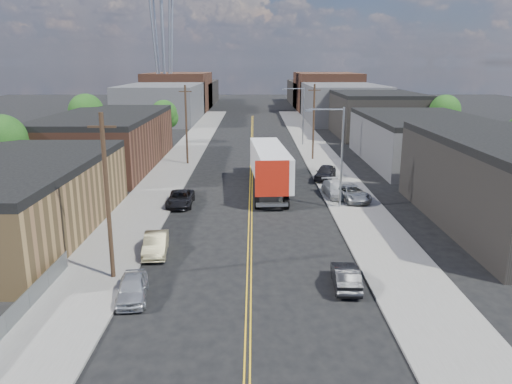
{
  "coord_description": "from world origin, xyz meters",
  "views": [
    {
      "loc": [
        0.29,
        -17.9,
        12.67
      ],
      "look_at": [
        0.47,
        21.22,
        2.5
      ],
      "focal_mm": 35.0,
      "sensor_mm": 36.0,
      "label": 1
    }
  ],
  "objects_px": {
    "car_left_c": "(180,199)",
    "car_right_lot_a": "(352,193)",
    "car_right_lot_c": "(325,172)",
    "car_left_a": "(132,288)",
    "car_right_oncoming": "(346,276)",
    "car_left_b": "(156,244)",
    "car_right_lot_b": "(335,189)",
    "semi_truck": "(269,163)"
  },
  "relations": [
    {
      "from": "car_right_lot_a",
      "to": "car_right_lot_c",
      "type": "xyz_separation_m",
      "value": [
        -1.26,
        8.61,
        0.08
      ]
    },
    {
      "from": "semi_truck",
      "to": "car_right_lot_b",
      "type": "xyz_separation_m",
      "value": [
        6.32,
        -3.83,
        -1.75
      ]
    },
    {
      "from": "car_left_a",
      "to": "car_right_lot_c",
      "type": "height_order",
      "value": "car_right_lot_c"
    },
    {
      "from": "car_right_lot_a",
      "to": "car_right_lot_b",
      "type": "xyz_separation_m",
      "value": [
        -1.26,
        1.6,
        -0.01
      ]
    },
    {
      "from": "car_right_lot_b",
      "to": "car_right_oncoming",
      "type": "bearing_deg",
      "value": -103.68
    },
    {
      "from": "car_left_b",
      "to": "car_left_c",
      "type": "height_order",
      "value": "car_left_b"
    },
    {
      "from": "car_left_c",
      "to": "car_right_lot_c",
      "type": "distance_m",
      "value": 17.65
    },
    {
      "from": "car_left_a",
      "to": "car_right_lot_c",
      "type": "relative_size",
      "value": 0.86
    },
    {
      "from": "car_left_c",
      "to": "car_right_lot_a",
      "type": "xyz_separation_m",
      "value": [
        15.86,
        1.3,
        0.18
      ]
    },
    {
      "from": "car_left_a",
      "to": "car_right_lot_b",
      "type": "bearing_deg",
      "value": 47.78
    },
    {
      "from": "car_left_c",
      "to": "car_right_lot_b",
      "type": "distance_m",
      "value": 14.88
    },
    {
      "from": "car_right_lot_a",
      "to": "car_right_lot_b",
      "type": "relative_size",
      "value": 1.06
    },
    {
      "from": "car_right_lot_b",
      "to": "car_right_lot_c",
      "type": "height_order",
      "value": "car_right_lot_c"
    },
    {
      "from": "semi_truck",
      "to": "car_left_b",
      "type": "bearing_deg",
      "value": -118.31
    },
    {
      "from": "car_left_c",
      "to": "car_right_lot_b",
      "type": "bearing_deg",
      "value": 10.21
    },
    {
      "from": "car_left_b",
      "to": "car_right_lot_c",
      "type": "distance_m",
      "value": 26.2
    },
    {
      "from": "car_left_a",
      "to": "car_left_b",
      "type": "bearing_deg",
      "value": 82.0
    },
    {
      "from": "car_left_a",
      "to": "car_right_oncoming",
      "type": "height_order",
      "value": "car_left_a"
    },
    {
      "from": "semi_truck",
      "to": "car_right_oncoming",
      "type": "distance_m",
      "value": 24.19
    },
    {
      "from": "car_left_c",
      "to": "car_right_lot_c",
      "type": "relative_size",
      "value": 1.05
    },
    {
      "from": "semi_truck",
      "to": "car_left_a",
      "type": "distance_m",
      "value": 26.68
    },
    {
      "from": "car_left_b",
      "to": "car_left_c",
      "type": "xyz_separation_m",
      "value": [
        0.0,
        11.84,
        -0.03
      ]
    },
    {
      "from": "semi_truck",
      "to": "car_right_lot_b",
      "type": "bearing_deg",
      "value": -35.48
    },
    {
      "from": "car_left_a",
      "to": "car_left_c",
      "type": "height_order",
      "value": "same"
    },
    {
      "from": "semi_truck",
      "to": "car_left_a",
      "type": "height_order",
      "value": "semi_truck"
    },
    {
      "from": "car_left_c",
      "to": "car_right_lot_a",
      "type": "relative_size",
      "value": 0.96
    },
    {
      "from": "car_right_lot_c",
      "to": "car_left_a",
      "type": "bearing_deg",
      "value": -98.49
    },
    {
      "from": "car_right_lot_b",
      "to": "car_right_lot_a",
      "type": "bearing_deg",
      "value": -58.02
    },
    {
      "from": "car_left_b",
      "to": "car_right_lot_a",
      "type": "relative_size",
      "value": 0.85
    },
    {
      "from": "car_left_c",
      "to": "car_right_lot_c",
      "type": "height_order",
      "value": "car_right_lot_c"
    },
    {
      "from": "car_left_a",
      "to": "car_left_c",
      "type": "xyz_separation_m",
      "value": [
        0.0,
        18.57,
        0.0
      ]
    },
    {
      "from": "car_left_a",
      "to": "car_right_lot_b",
      "type": "distance_m",
      "value": 25.96
    },
    {
      "from": "car_left_b",
      "to": "semi_truck",
      "type": "bearing_deg",
      "value": 60.02
    },
    {
      "from": "car_left_c",
      "to": "car_right_lot_b",
      "type": "xyz_separation_m",
      "value": [
        14.6,
        2.89,
        0.16
      ]
    },
    {
      "from": "car_left_c",
      "to": "car_right_lot_c",
      "type": "xyz_separation_m",
      "value": [
        14.6,
        9.91,
        0.26
      ]
    },
    {
      "from": "car_left_a",
      "to": "car_right_lot_a",
      "type": "height_order",
      "value": "car_right_lot_a"
    },
    {
      "from": "semi_truck",
      "to": "car_left_c",
      "type": "bearing_deg",
      "value": -145.19
    },
    {
      "from": "car_left_a",
      "to": "car_left_b",
      "type": "height_order",
      "value": "car_left_b"
    },
    {
      "from": "car_left_b",
      "to": "car_right_lot_c",
      "type": "height_order",
      "value": "car_right_lot_c"
    },
    {
      "from": "semi_truck",
      "to": "car_left_c",
      "type": "distance_m",
      "value": 10.84
    },
    {
      "from": "car_left_c",
      "to": "car_right_lot_a",
      "type": "bearing_deg",
      "value": 3.68
    },
    {
      "from": "semi_truck",
      "to": "car_right_lot_c",
      "type": "height_order",
      "value": "semi_truck"
    }
  ]
}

